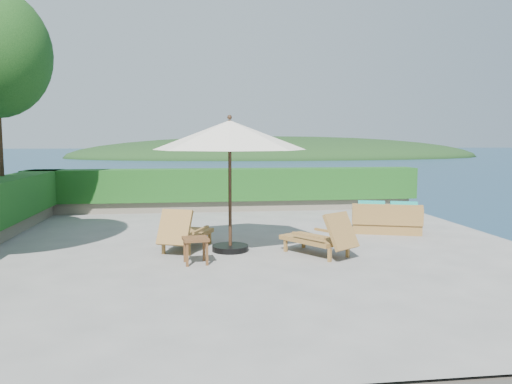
{
  "coord_description": "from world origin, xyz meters",
  "views": [
    {
      "loc": [
        -1.15,
        -10.28,
        2.27
      ],
      "look_at": [
        0.3,
        0.8,
        1.1
      ],
      "focal_mm": 35.0,
      "sensor_mm": 36.0,
      "label": 1
    }
  ],
  "objects": [
    {
      "name": "wicker_loveseat",
      "position": [
        3.59,
        1.27,
        0.31
      ],
      "size": [
        1.82,
        1.31,
        0.81
      ],
      "rotation": [
        0.0,
        0.0,
        -0.32
      ],
      "color": "olive",
      "rests_on": "ground"
    },
    {
      "name": "lounge_left",
      "position": [
        -1.29,
        -0.05,
        0.38
      ],
      "size": [
        1.19,
        1.69,
        0.9
      ],
      "rotation": [
        0.0,
        0.0,
        -0.4
      ],
      "color": "olive",
      "rests_on": "ground"
    },
    {
      "name": "foundation",
      "position": [
        0.0,
        0.0,
        -1.55
      ],
      "size": [
        12.0,
        12.0,
        3.0
      ],
      "primitive_type": "cube",
      "color": "#504840",
      "rests_on": "ocean"
    },
    {
      "name": "hedge_far",
      "position": [
        0.0,
        5.6,
        0.85
      ],
      "size": [
        12.4,
        0.9,
        1.0
      ],
      "primitive_type": "cube",
      "color": "#174914",
      "rests_on": "planter_wall_far"
    },
    {
      "name": "ground",
      "position": [
        0.0,
        0.0,
        0.0
      ],
      "size": [
        12.0,
        12.0,
        0.0
      ],
      "primitive_type": "plane",
      "color": "gray",
      "rests_on": "ground"
    },
    {
      "name": "offshore_island",
      "position": [
        25.0,
        140.0,
        -3.0
      ],
      "size": [
        126.0,
        57.6,
        12.6
      ],
      "primitive_type": "ellipsoid",
      "color": "black",
      "rests_on": "ocean"
    },
    {
      "name": "lounge_right",
      "position": [
        1.37,
        -0.9,
        0.38
      ],
      "size": [
        1.4,
        1.64,
        0.9
      ],
      "rotation": [
        0.0,
        0.0,
        0.6
      ],
      "color": "olive",
      "rests_on": "ground"
    },
    {
      "name": "side_table",
      "position": [
        -1.08,
        -1.22,
        0.4
      ],
      "size": [
        0.51,
        0.51,
        0.49
      ],
      "rotation": [
        0.0,
        0.0,
        0.13
      ],
      "color": "brown",
      "rests_on": "ground"
    },
    {
      "name": "planter_wall_far",
      "position": [
        0.0,
        5.6,
        0.18
      ],
      "size": [
        12.0,
        0.6,
        0.36
      ],
      "primitive_type": "cube",
      "color": "gray",
      "rests_on": "ground"
    },
    {
      "name": "patio_umbrella",
      "position": [
        -0.37,
        -0.24,
        2.34
      ],
      "size": [
        3.33,
        3.33,
        2.77
      ],
      "rotation": [
        0.0,
        0.0,
        -0.08
      ],
      "color": "black",
      "rests_on": "ground"
    },
    {
      "name": "ocean",
      "position": [
        0.0,
        0.0,
        -3.0
      ],
      "size": [
        600.0,
        600.0,
        0.0
      ],
      "primitive_type": "plane",
      "color": "#142D40",
      "rests_on": "ground"
    }
  ]
}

